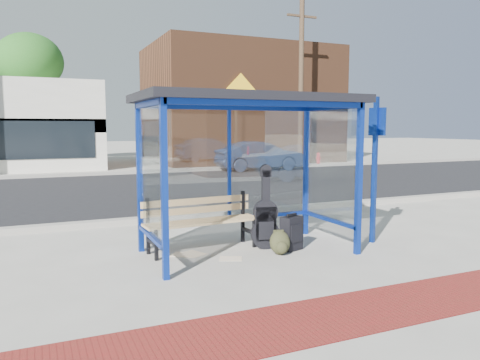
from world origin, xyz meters
name	(u,v)px	position (x,y,z in m)	size (l,w,h in m)	color
ground	(248,253)	(0.00, 0.00, 0.00)	(120.00, 120.00, 0.00)	#B2ADA0
brick_paver_strip	(352,313)	(0.00, -2.60, 0.01)	(60.00, 1.00, 0.01)	maroon
curb_near	(191,216)	(0.00, 2.90, 0.06)	(60.00, 0.25, 0.12)	gray
street_asphalt	(140,190)	(0.00, 8.00, 0.00)	(60.00, 10.00, 0.00)	black
curb_far	(114,173)	(0.00, 13.10, 0.06)	(60.00, 0.25, 0.12)	gray
far_sidewalk	(108,171)	(0.00, 15.00, 0.00)	(60.00, 4.00, 0.01)	#B2ADA0
bus_shelter	(246,118)	(0.00, 0.07, 2.07)	(3.30, 1.80, 2.42)	#0D2C96
storefront_brown	(240,105)	(8.00, 18.49, 3.20)	(10.00, 7.08, 6.40)	#59331E
tree_mid	(29,62)	(-3.00, 22.00, 5.45)	(3.60, 3.60, 7.03)	#4C3826
tree_right	(280,75)	(12.50, 22.00, 5.45)	(3.60, 3.60, 7.03)	#4C3826
utility_pole_east	(301,82)	(9.00, 13.40, 4.11)	(1.60, 0.24, 8.00)	#4C3826
bench	(201,219)	(-0.60, 0.46, 0.49)	(1.87, 0.57, 0.87)	black
guitar_bag	(266,220)	(0.36, 0.11, 0.47)	(0.48, 0.25, 1.27)	black
suitcase	(292,233)	(0.70, -0.14, 0.27)	(0.39, 0.31, 0.59)	black
backpack	(280,243)	(0.40, -0.31, 0.18)	(0.36, 0.34, 0.38)	#2B2C18
sign_post	(375,162)	(2.21, -0.25, 1.37)	(0.15, 0.29, 2.44)	navy
newspaper_a	(184,255)	(-0.95, 0.27, 0.00)	(0.35, 0.28, 0.01)	white
newspaper_b	(231,259)	(-0.38, -0.22, 0.00)	(0.33, 0.26, 0.01)	white
newspaper_c	(193,254)	(-0.81, 0.27, 0.00)	(0.36, 0.29, 0.01)	white
parked_car	(260,156)	(6.34, 12.46, 0.65)	(1.38, 3.95, 1.30)	#1C2C4E
fire_hydrant	(318,158)	(10.28, 13.71, 0.35)	(0.29, 0.19, 0.65)	#B10C17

